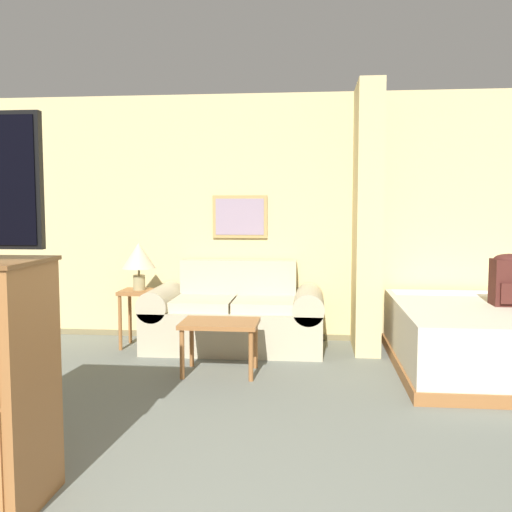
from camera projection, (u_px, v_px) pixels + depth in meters
wall_back at (267, 218)px, 6.10m from camera, size 7.10×0.16×2.60m
wall_partition_pillar at (367, 219)px, 5.59m from camera, size 0.24×0.71×2.60m
couch at (235, 317)px, 5.73m from camera, size 1.78×0.84×0.86m
coffee_table at (220, 329)px, 4.84m from camera, size 0.65×0.46×0.45m
side_table at (140, 302)px, 5.76m from camera, size 0.37×0.37×0.58m
table_lamp at (139, 257)px, 5.72m from camera, size 0.34×0.34×0.48m
bed at (495, 338)px, 4.93m from camera, size 1.71×1.93×0.57m
backpack at (509, 279)px, 4.92m from camera, size 0.28×0.25×0.45m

